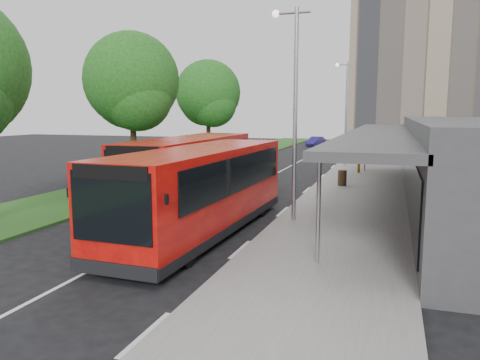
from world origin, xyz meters
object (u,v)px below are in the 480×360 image
object	(u,v)px
lamp_post_far	(345,107)
car_far	(316,141)
bollard	(359,164)
bus_main	(202,190)
litter_bin	(342,178)
bus_second	(191,169)
car_near	(338,147)
lamp_post_near	(293,101)
tree_far	(208,97)
tree_mid	(132,87)

from	to	relation	value
lamp_post_far	car_far	bearing A→B (deg)	104.44
car_far	bollard	bearing A→B (deg)	-61.57
bus_main	litter_bin	xyz separation A→B (m)	(3.68, 11.91, -0.98)
bus_second	lamp_post_far	bearing A→B (deg)	71.11
car_near	car_far	bearing A→B (deg)	117.67
bus_main	bollard	world-z (taller)	bus_main
lamp_post_far	bus_main	world-z (taller)	lamp_post_far
litter_bin	car_near	size ratio (longest dim) A/B	0.29
bus_second	car_far	distance (m)	39.43
lamp_post_near	lamp_post_far	distance (m)	20.00
bus_main	car_far	bearing A→B (deg)	95.83
bus_second	car_near	distance (m)	32.53
lamp_post_far	car_near	size ratio (longest dim) A/B	2.60
tree_far	car_far	distance (m)	24.29
tree_mid	lamp_post_far	distance (m)	17.11
tree_far	lamp_post_far	xyz separation A→B (m)	(11.13, 0.95, -0.86)
tree_far	lamp_post_near	size ratio (longest dim) A/B	1.08
tree_mid	litter_bin	xyz separation A→B (m)	(12.12, 2.31, -5.22)
litter_bin	tree_mid	bearing A→B (deg)	-169.22
bus_second	tree_far	bearing A→B (deg)	107.93
car_far	tree_far	bearing A→B (deg)	-89.85
car_near	car_far	size ratio (longest dim) A/B	0.83
tree_mid	tree_far	size ratio (longest dim) A/B	1.04
tree_far	car_far	world-z (taller)	tree_far
bus_main	car_far	xyz separation A→B (m)	(-3.03, 44.76, -0.96)
bus_main	litter_bin	bearing A→B (deg)	74.77
bus_second	car_near	size ratio (longest dim) A/B	3.60
lamp_post_near	bollard	distance (m)	16.18
lamp_post_far	bollard	xyz separation A→B (m)	(1.48, -4.39, -3.99)
lamp_post_far	bus_main	xyz separation A→B (m)	(-2.69, -22.55, -3.14)
tree_mid	bollard	distance (m)	16.06
litter_bin	bus_main	bearing A→B (deg)	-107.18
bollard	litter_bin	bearing A→B (deg)	-94.45
bollard	car_near	world-z (taller)	bollard
bus_main	lamp_post_far	bearing A→B (deg)	85.15
tree_mid	tree_far	xyz separation A→B (m)	(0.00, 12.00, -0.24)
bollard	car_far	xyz separation A→B (m)	(-7.20, 26.61, -0.11)
lamp_post_far	bollard	size ratio (longest dim) A/B	6.97
litter_bin	car_far	world-z (taller)	car_far
tree_far	bollard	distance (m)	13.94
bus_second	bus_main	bearing A→B (deg)	-63.31
bus_main	tree_mid	bearing A→B (deg)	133.27
lamp_post_near	bus_second	bearing A→B (deg)	153.11
lamp_post_near	tree_mid	bearing A→B (deg)	147.64
car_near	bollard	bearing A→B (deg)	-79.34
bollard	car_far	bearing A→B (deg)	105.14
lamp_post_far	tree_mid	bearing A→B (deg)	-130.68
bollard	car_far	distance (m)	27.56
lamp_post_far	bus_main	size ratio (longest dim) A/B	0.73
lamp_post_near	car_near	world-z (taller)	lamp_post_near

